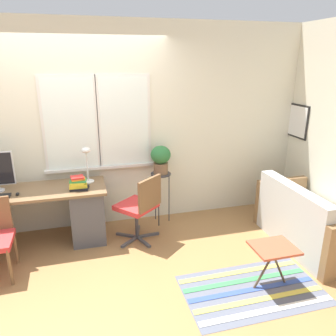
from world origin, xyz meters
The scene contains 13 objects.
ground_plane centered at (0.00, 0.00, 0.00)m, with size 14.00×14.00×0.00m, color #9E7042.
wall_back_with_window centered at (0.01, 0.72, 1.35)m, with size 9.00×0.12×2.70m.
wall_right_with_picture centered at (3.22, 0.00, 1.35)m, with size 0.08×9.00×2.70m.
desk centered at (-0.64, 0.32, 0.39)m, with size 1.97×0.64×0.72m.
mouse centered at (-0.66, 0.21, 0.74)m, with size 0.04×0.07×0.03m.
desk_lamp centered at (0.14, 0.44, 1.04)m, with size 0.15×0.15×0.46m.
book_stack centered at (0.02, 0.21, 0.80)m, with size 0.23×0.19×0.17m.
office_chair_swivel centered at (0.74, 0.08, 0.48)m, with size 0.61×0.62×0.88m.
couch_loveseat centered at (2.72, -0.57, 0.28)m, with size 0.74×1.44×0.80m.
plant_stand centered at (1.11, 0.49, 0.64)m, with size 0.27×0.27×0.74m.
potted_plant centered at (1.11, 0.49, 0.95)m, with size 0.27×0.27×0.39m.
floor_rug_striped centered at (1.65, -1.17, 0.00)m, with size 1.39×0.82×0.01m.
folding_stool centered at (1.85, -1.16, 0.42)m, with size 0.42×0.36×0.46m.
Camera 1 is at (0.11, -3.60, 2.20)m, focal length 35.00 mm.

